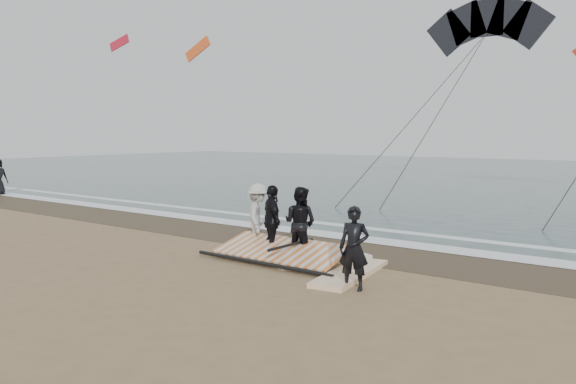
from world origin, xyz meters
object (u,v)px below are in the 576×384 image
Objects in this scene: board_white at (350,273)px; board_cream at (322,260)px; sail_rig at (282,252)px; man_main at (354,248)px.

board_white is 1.09× the size of board_cream.
board_cream is (-1.18, 0.70, -0.00)m from board_white.
board_cream is 0.99m from sail_rig.
board_white is 1.37m from board_cream.
man_main is 0.42× the size of sail_rig.
board_white is at bearing -4.44° from board_cream.
board_white reaches higher than board_cream.
sail_rig reaches higher than board_cream.
board_cream is at bearing 23.09° from sail_rig.
man_main is 0.61× the size of board_white.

